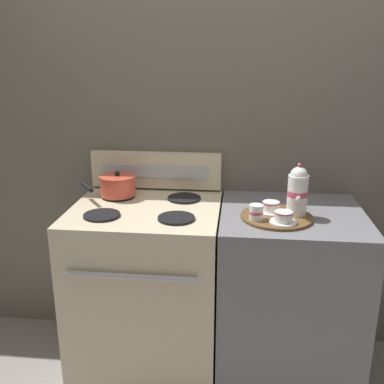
{
  "coord_description": "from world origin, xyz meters",
  "views": [
    {
      "loc": [
        0.11,
        -2.12,
        1.7
      ],
      "look_at": [
        -0.12,
        0.03,
        1.02
      ],
      "focal_mm": 42.0,
      "sensor_mm": 36.0,
      "label": 1
    }
  ],
  "objects_px": {
    "saucepan": "(117,185)",
    "teacup_left": "(271,207)",
    "serving_tray": "(276,217)",
    "teacup_right": "(283,217)",
    "teapot": "(298,191)",
    "stove": "(148,289)",
    "creamer_jug": "(256,212)"
  },
  "relations": [
    {
      "from": "saucepan",
      "to": "teacup_left",
      "type": "relative_size",
      "value": 2.27
    },
    {
      "from": "serving_tray",
      "to": "teacup_right",
      "type": "distance_m",
      "value": 0.1
    },
    {
      "from": "teacup_left",
      "to": "teacup_right",
      "type": "distance_m",
      "value": 0.14
    },
    {
      "from": "serving_tray",
      "to": "teapot",
      "type": "distance_m",
      "value": 0.16
    },
    {
      "from": "stove",
      "to": "teapot",
      "type": "distance_m",
      "value": 0.96
    },
    {
      "from": "creamer_jug",
      "to": "serving_tray",
      "type": "bearing_deg",
      "value": 32.03
    },
    {
      "from": "teacup_left",
      "to": "creamer_jug",
      "type": "bearing_deg",
      "value": -124.62
    },
    {
      "from": "teapot",
      "to": "stove",
      "type": "bearing_deg",
      "value": 175.55
    },
    {
      "from": "saucepan",
      "to": "teacup_right",
      "type": "height_order",
      "value": "saucepan"
    },
    {
      "from": "saucepan",
      "to": "teacup_left",
      "type": "height_order",
      "value": "saucepan"
    },
    {
      "from": "serving_tray",
      "to": "teacup_left",
      "type": "bearing_deg",
      "value": 119.52
    },
    {
      "from": "teacup_left",
      "to": "teacup_right",
      "type": "relative_size",
      "value": 1.0
    },
    {
      "from": "teacup_left",
      "to": "teacup_right",
      "type": "bearing_deg",
      "value": -70.2
    },
    {
      "from": "serving_tray",
      "to": "teapot",
      "type": "bearing_deg",
      "value": 16.64
    },
    {
      "from": "teapot",
      "to": "teacup_left",
      "type": "distance_m",
      "value": 0.15
    },
    {
      "from": "stove",
      "to": "teacup_left",
      "type": "relative_size",
      "value": 7.5
    },
    {
      "from": "stove",
      "to": "serving_tray",
      "type": "relative_size",
      "value": 2.78
    },
    {
      "from": "stove",
      "to": "teacup_right",
      "type": "xyz_separation_m",
      "value": [
        0.68,
        -0.18,
        0.51
      ]
    },
    {
      "from": "saucepan",
      "to": "creamer_jug",
      "type": "distance_m",
      "value": 0.8
    },
    {
      "from": "stove",
      "to": "saucepan",
      "type": "xyz_separation_m",
      "value": [
        -0.18,
        0.15,
        0.53
      ]
    },
    {
      "from": "stove",
      "to": "teapot",
      "type": "xyz_separation_m",
      "value": [
        0.75,
        -0.06,
        0.6
      ]
    },
    {
      "from": "serving_tray",
      "to": "teacup_left",
      "type": "height_order",
      "value": "teacup_left"
    },
    {
      "from": "creamer_jug",
      "to": "teapot",
      "type": "bearing_deg",
      "value": 25.02
    },
    {
      "from": "saucepan",
      "to": "serving_tray",
      "type": "distance_m",
      "value": 0.87
    },
    {
      "from": "teacup_left",
      "to": "stove",
      "type": "bearing_deg",
      "value": 176.23
    },
    {
      "from": "stove",
      "to": "saucepan",
      "type": "relative_size",
      "value": 3.3
    },
    {
      "from": "serving_tray",
      "to": "teacup_right",
      "type": "relative_size",
      "value": 2.69
    },
    {
      "from": "saucepan",
      "to": "serving_tray",
      "type": "relative_size",
      "value": 0.84
    },
    {
      "from": "teapot",
      "to": "teacup_left",
      "type": "xyz_separation_m",
      "value": [
        -0.12,
        0.02,
        -0.09
      ]
    },
    {
      "from": "stove",
      "to": "teapot",
      "type": "bearing_deg",
      "value": -4.45
    },
    {
      "from": "stove",
      "to": "creamer_jug",
      "type": "xyz_separation_m",
      "value": [
        0.56,
        -0.15,
        0.52
      ]
    },
    {
      "from": "teacup_left",
      "to": "creamer_jug",
      "type": "distance_m",
      "value": 0.13
    }
  ]
}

